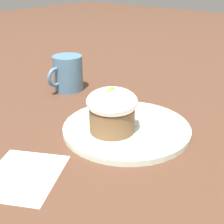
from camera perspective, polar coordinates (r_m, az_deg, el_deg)
ground_plane at (r=0.65m, az=2.66°, el=-3.45°), size 4.00×4.00×0.00m
dessert_plate at (r=0.65m, az=2.67°, el=-2.99°), size 0.26×0.26×0.01m
carrot_cake at (r=0.61m, az=-0.00°, el=0.47°), size 0.10×0.10×0.09m
spoon at (r=0.66m, az=4.16°, el=-1.84°), size 0.12×0.08×0.01m
coffee_cup at (r=0.87m, az=-8.13°, el=7.04°), size 0.11×0.08×0.10m
paper_napkin at (r=0.54m, az=-15.98°, el=-11.04°), size 0.18×0.17×0.00m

